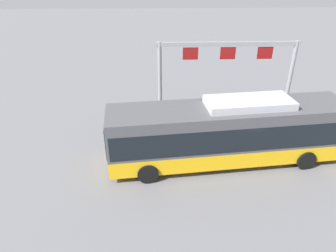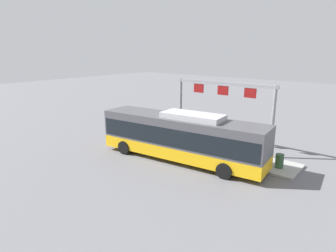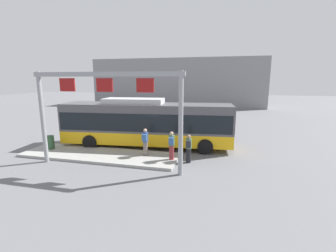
% 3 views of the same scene
% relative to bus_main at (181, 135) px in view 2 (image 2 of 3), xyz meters
% --- Properties ---
extents(ground_plane, '(120.00, 120.00, 0.00)m').
position_rel_bus_main_xyz_m(ground_plane, '(0.01, 0.00, -1.81)').
color(ground_plane, slate).
extents(platform_curb, '(10.00, 2.80, 0.16)m').
position_rel_bus_main_xyz_m(platform_curb, '(-2.18, -2.81, -1.73)').
color(platform_curb, '#9E9E99').
rests_on(platform_curb, ground).
extents(bus_main, '(12.12, 3.71, 3.46)m').
position_rel_bus_main_xyz_m(bus_main, '(0.00, 0.00, 0.00)').
color(bus_main, '#EAAD14').
rests_on(bus_main, ground).
extents(person_boarding, '(0.38, 0.56, 1.67)m').
position_rel_bus_main_xyz_m(person_boarding, '(2.49, -2.77, -0.76)').
color(person_boarding, maroon).
rests_on(person_boarding, platform_curb).
extents(person_waiting_near, '(0.36, 0.54, 1.67)m').
position_rel_bus_main_xyz_m(person_waiting_near, '(3.47, -2.62, -0.92)').
color(person_waiting_near, black).
rests_on(person_waiting_near, ground).
extents(person_waiting_mid, '(0.37, 0.54, 1.67)m').
position_rel_bus_main_xyz_m(person_waiting_mid, '(0.74, -2.37, -0.76)').
color(person_waiting_mid, slate).
rests_on(person_waiting_mid, platform_curb).
extents(platform_sign_gantry, '(8.42, 0.24, 5.20)m').
position_rel_bus_main_xyz_m(platform_sign_gantry, '(-0.67, -4.47, 1.89)').
color(platform_sign_gantry, gray).
rests_on(platform_sign_gantry, ground).
extents(trash_bin, '(0.52, 0.52, 0.90)m').
position_rel_bus_main_xyz_m(trash_bin, '(-5.96, -2.62, -1.20)').
color(trash_bin, '#2D5133').
rests_on(trash_bin, platform_curb).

